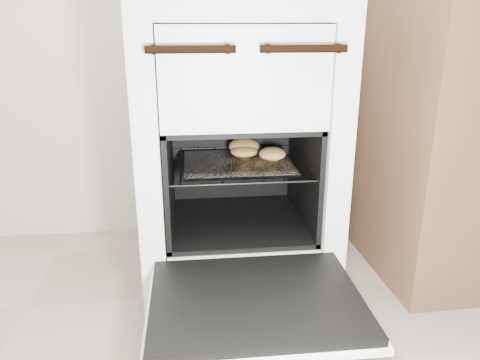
# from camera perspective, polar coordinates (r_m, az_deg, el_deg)

# --- Properties ---
(stove) EXTENTS (0.57, 0.63, 0.87)m
(stove) POSITION_cam_1_polar(r_m,az_deg,el_deg) (1.48, -0.59, 3.45)
(stove) COLOR white
(stove) RESTS_ON ground
(oven_door) EXTENTS (0.51, 0.40, 0.04)m
(oven_door) POSITION_cam_1_polar(r_m,az_deg,el_deg) (1.14, 1.94, -14.60)
(oven_door) COLOR black
(oven_door) RESTS_ON stove
(oven_rack) EXTENTS (0.41, 0.40, 0.01)m
(oven_rack) POSITION_cam_1_polar(r_m,az_deg,el_deg) (1.43, -0.33, 2.04)
(oven_rack) COLOR black
(oven_rack) RESTS_ON stove
(foil_sheet) EXTENTS (0.32, 0.28, 0.01)m
(foil_sheet) POSITION_cam_1_polar(r_m,az_deg,el_deg) (1.41, -0.25, 2.04)
(foil_sheet) COLOR white
(foil_sheet) RESTS_ON oven_rack
(baked_rolls) EXTENTS (0.20, 0.20, 0.05)m
(baked_rolls) POSITION_cam_1_polar(r_m,az_deg,el_deg) (1.47, 1.41, 3.78)
(baked_rolls) COLOR tan
(baked_rolls) RESTS_ON foil_sheet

